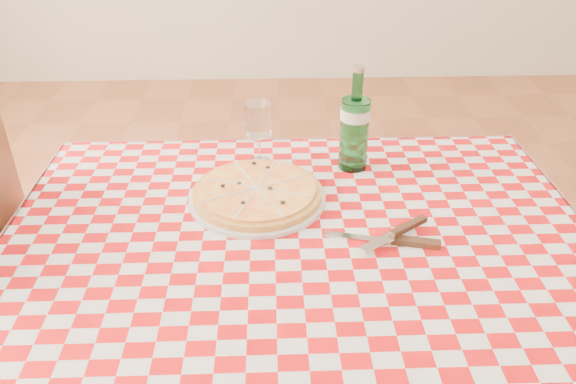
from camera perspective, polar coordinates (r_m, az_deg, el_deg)
name	(u,v)px	position (r m, az deg, el deg)	size (l,w,h in m)	color
dining_table	(298,264)	(1.31, 0.97, -7.30)	(1.20, 0.80, 0.75)	brown
tablecloth	(298,230)	(1.25, 1.01, -3.93)	(1.30, 0.90, 0.01)	#9E090B
pizza_plate	(257,192)	(1.34, -3.14, 0.00)	(0.33, 0.33, 0.04)	gold
water_bottle	(355,119)	(1.44, 6.84, 7.38)	(0.08, 0.08, 0.28)	#196429
wine_glass	(259,133)	(1.47, -2.99, 5.96)	(0.07, 0.07, 0.17)	white
cutlery	(391,237)	(1.22, 10.44, -4.50)	(0.26, 0.22, 0.03)	silver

